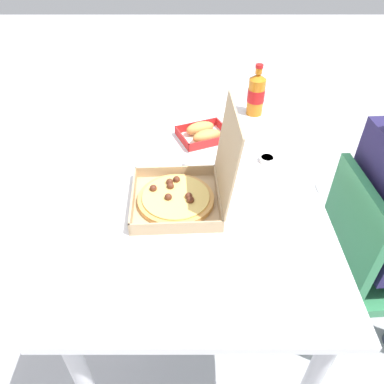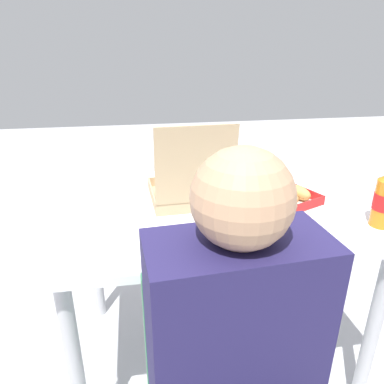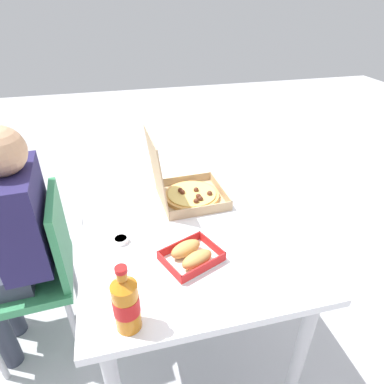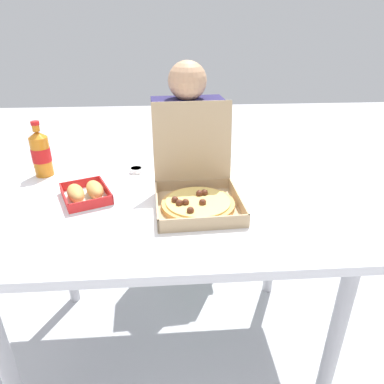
% 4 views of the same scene
% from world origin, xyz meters
% --- Properties ---
extents(ground_plane, '(10.00, 10.00, 0.00)m').
position_xyz_m(ground_plane, '(0.00, 0.00, 0.00)').
color(ground_plane, '#B2B2B7').
extents(dining_table, '(1.17, 0.82, 0.74)m').
position_xyz_m(dining_table, '(0.00, 0.00, 0.66)').
color(dining_table, white).
rests_on(dining_table, ground_plane).
extents(diner_person, '(0.37, 0.42, 1.15)m').
position_xyz_m(diner_person, '(0.10, 0.70, 0.69)').
color(diner_person, '#333847').
rests_on(diner_person, ground_plane).
extents(pizza_box_open, '(0.29, 0.33, 0.32)m').
position_xyz_m(pizza_box_open, '(0.09, -0.04, 0.79)').
color(pizza_box_open, tan).
rests_on(pizza_box_open, dining_table).
extents(bread_side_box, '(0.21, 0.23, 0.06)m').
position_xyz_m(bread_side_box, '(-0.30, 0.03, 0.77)').
color(bread_side_box, white).
rests_on(bread_side_box, dining_table).
extents(paper_menu, '(0.25, 0.21, 0.00)m').
position_xyz_m(paper_menu, '(0.31, 0.19, 0.75)').
color(paper_menu, white).
rests_on(paper_menu, dining_table).
extents(dipping_sauce_cup, '(0.06, 0.06, 0.02)m').
position_xyz_m(dipping_sauce_cup, '(-0.14, 0.26, 0.76)').
color(dipping_sauce_cup, white).
rests_on(dipping_sauce_cup, dining_table).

